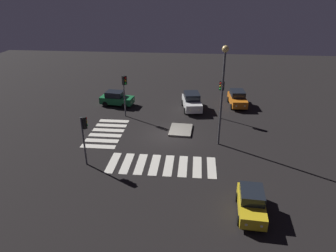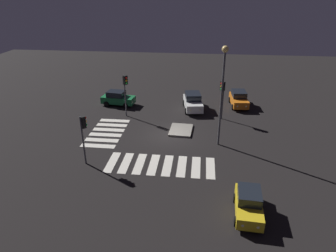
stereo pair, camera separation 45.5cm
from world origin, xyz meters
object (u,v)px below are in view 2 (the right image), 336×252
Objects in this scene: car_yellow at (249,203)px; traffic_light_south at (125,86)px; car_green at (118,98)px; street_lamp at (223,82)px; traffic_light_west at (223,91)px; traffic_island at (181,130)px; car_orange at (239,99)px; traffic_light_east at (83,128)px; car_white at (193,102)px.

traffic_light_south is at bearing -138.97° from car_yellow.
car_green is at bearing -140.33° from car_yellow.
street_lamp is (9.02, 11.75, 5.10)m from car_green.
traffic_light_west is at bearing -172.37° from car_yellow.
traffic_light_south reaches higher than car_yellow.
street_lamp is (5.97, -0.48, 2.74)m from traffic_light_west.
car_orange reaches higher than traffic_island.
traffic_light_south is (3.40, 1.92, 2.66)m from car_green.
traffic_light_east is at bearing -107.74° from car_yellow.
car_green is 22.61m from car_yellow.
traffic_island is 0.65× the size of traffic_light_south.
traffic_light_south is (-3.14, -6.24, 3.42)m from traffic_island.
traffic_light_west reaches higher than traffic_island.
traffic_light_south is at bearing -76.67° from car_white.
traffic_island is 10.16m from car_orange.
car_green reaches higher than car_yellow.
traffic_island is at bearing -43.15° from car_orange.
traffic_light_east is (6.92, -7.18, 3.06)m from traffic_island.
car_orange is 13.74m from traffic_light_south.
traffic_light_west reaches higher than car_green.
traffic_light_east is at bearing -40.98° from car_white.
car_yellow is at bearing 9.29° from street_lamp.
traffic_light_east is at bearing -67.53° from street_lamp.
traffic_island is at bearing -31.33° from car_green.
car_green is at bearing -88.88° from car_orange.
traffic_light_south is at bearing 40.73° from traffic_light_east.
car_white is 0.52× the size of street_lamp.
car_orange is 0.48× the size of street_lamp.
traffic_light_east reaches higher than car_white.
traffic_light_west is at bearing -32.06° from car_orange.
traffic_light_south is at bearing -39.47° from traffic_light_west.
car_green is 12.82m from traffic_light_west.
car_white is at bearing 14.10° from traffic_light_east.
traffic_light_west is (3.05, 12.23, 2.35)m from car_green.
traffic_island is 0.73× the size of car_green.
car_green is 14.61m from car_orange.
traffic_island is 6.20m from traffic_light_west.
traffic_light_east is (14.78, -13.57, 2.26)m from car_orange.
street_lamp reaches higher than car_orange.
street_lamp is (2.47, 3.59, 5.86)m from traffic_island.
car_yellow is 0.43× the size of street_lamp.
car_yellow is at bearing -7.76° from car_orange.
car_white is at bearing 62.55° from traffic_light_south.
car_white reaches higher than car_orange.
car_orange is 1.02× the size of traffic_light_east.
traffic_light_west reaches higher than car_yellow.
car_white is at bearing -163.13° from car_yellow.
traffic_light_west is (-3.50, 4.07, 3.11)m from traffic_island.
traffic_island is 0.79× the size of car_yellow.
car_green is 0.97× the size of car_orange.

